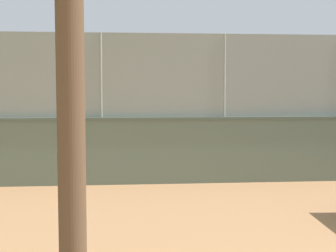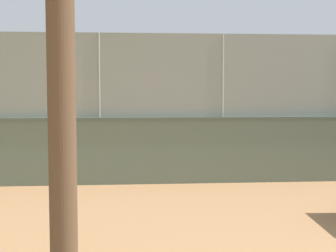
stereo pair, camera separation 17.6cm
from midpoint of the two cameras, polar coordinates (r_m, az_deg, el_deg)
name	(u,v)px [view 2 (the right image)]	position (r m, az deg, el deg)	size (l,w,h in m)	color
ground_plane	(95,136)	(26.40, -8.36, -1.13)	(260.00, 260.00, 0.00)	tan
perimeter_wall	(161,150)	(12.97, -0.39, -2.79)	(29.94, 1.12, 1.76)	slate
fence_panel_on_wall	(161,75)	(12.87, -0.39, 5.96)	(29.40, 0.74, 2.19)	gray
player_foreground_swinging	(190,117)	(27.44, 2.77, 1.08)	(0.88, 0.97, 1.59)	#B2B2B2
player_baseline_waiting	(202,132)	(16.85, 4.33, -0.68)	(1.29, 0.78, 1.72)	#B2B2B2
player_crossing_court	(116,122)	(23.75, -5.84, 0.50)	(1.05, 0.70, 1.56)	black
sports_ball	(171,135)	(25.80, 0.53, -1.08)	(0.12, 0.12, 0.12)	white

